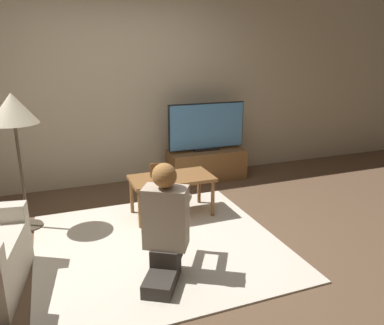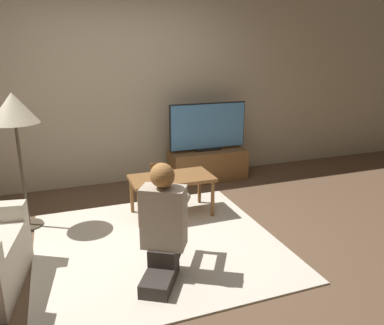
# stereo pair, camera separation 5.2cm
# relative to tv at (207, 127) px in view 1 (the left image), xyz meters

# --- Properties ---
(ground_plane) EXTENTS (10.00, 10.00, 0.00)m
(ground_plane) POSITION_rel_tv_xyz_m (-1.16, -1.58, -0.76)
(ground_plane) COLOR brown
(wall_back) EXTENTS (10.00, 0.06, 2.60)m
(wall_back) POSITION_rel_tv_xyz_m (-1.16, 0.35, 0.54)
(wall_back) COLOR beige
(wall_back) RESTS_ON ground_plane
(rug) EXTENTS (2.20, 2.12, 0.02)m
(rug) POSITION_rel_tv_xyz_m (-1.16, -1.58, -0.75)
(rug) COLOR beige
(rug) RESTS_ON ground_plane
(tv_stand) EXTENTS (1.07, 0.43, 0.42)m
(tv_stand) POSITION_rel_tv_xyz_m (0.00, -0.00, -0.54)
(tv_stand) COLOR brown
(tv_stand) RESTS_ON ground_plane
(tv) EXTENTS (1.10, 0.08, 0.66)m
(tv) POSITION_rel_tv_xyz_m (0.00, 0.00, 0.00)
(tv) COLOR black
(tv) RESTS_ON tv_stand
(coffee_table) EXTENTS (0.88, 0.48, 0.45)m
(coffee_table) POSITION_rel_tv_xyz_m (-0.83, -0.98, -0.36)
(coffee_table) COLOR brown
(coffee_table) RESTS_ON ground_plane
(floor_lamp) EXTENTS (0.46, 0.46, 1.38)m
(floor_lamp) POSITION_rel_tv_xyz_m (-2.31, -0.74, 0.43)
(floor_lamp) COLOR #4C4233
(floor_lamp) RESTS_ON ground_plane
(person_kneeling) EXTENTS (0.61, 0.79, 0.94)m
(person_kneeling) POSITION_rel_tv_xyz_m (-1.23, -2.07, -0.28)
(person_kneeling) COLOR #332D28
(person_kneeling) RESTS_ON rug
(picture_frame) EXTENTS (0.11, 0.01, 0.15)m
(picture_frame) POSITION_rel_tv_xyz_m (-0.99, -0.92, -0.23)
(picture_frame) COLOR brown
(picture_frame) RESTS_ON coffee_table
(remote) EXTENTS (0.04, 0.15, 0.02)m
(remote) POSITION_rel_tv_xyz_m (-0.91, -1.08, -0.29)
(remote) COLOR black
(remote) RESTS_ON coffee_table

